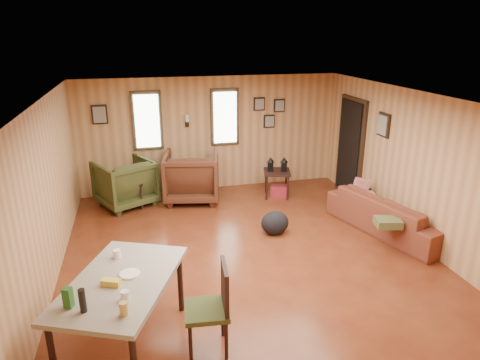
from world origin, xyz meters
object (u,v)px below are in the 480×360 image
object	(u,v)px
dining_table	(121,287)
recliner_green	(125,181)
recliner_brown	(192,174)
end_table	(133,188)
side_table	(277,170)
sofa	(391,208)

from	to	relation	value
dining_table	recliner_green	bearing A→B (deg)	113.63
recliner_brown	dining_table	size ratio (longest dim) A/B	0.59
end_table	side_table	distance (m)	2.91
sofa	dining_table	distance (m)	4.76
sofa	end_table	bearing A→B (deg)	46.12
sofa	dining_table	bearing A→B (deg)	96.41
sofa	recliner_green	bearing A→B (deg)	45.83
recliner_brown	end_table	size ratio (longest dim) A/B	1.66
end_table	recliner_green	bearing A→B (deg)	144.11
recliner_brown	side_table	distance (m)	1.74
recliner_green	recliner_brown	bearing A→B (deg)	151.11
side_table	dining_table	size ratio (longest dim) A/B	0.46
dining_table	sofa	bearing A→B (deg)	46.38
end_table	dining_table	bearing A→B (deg)	-91.75
recliner_brown	recliner_green	size ratio (longest dim) A/B	1.08
recliner_brown	side_table	size ratio (longest dim) A/B	1.28
sofa	side_table	xyz separation A→B (m)	(-1.36, 2.03, 0.14)
sofa	dining_table	world-z (taller)	dining_table
recliner_green	dining_table	size ratio (longest dim) A/B	0.54
recliner_green	side_table	bearing A→B (deg)	147.65
recliner_green	side_table	xyz separation A→B (m)	(3.03, -0.27, 0.07)
recliner_green	end_table	size ratio (longest dim) A/B	1.54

